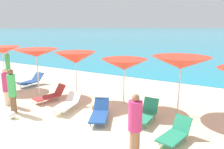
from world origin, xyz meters
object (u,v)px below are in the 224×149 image
(umbrella_1, at_px, (36,53))
(umbrella_2, at_px, (76,58))
(beachgoer_1, at_px, (8,65))
(lounge_chair_4, at_px, (175,133))
(beach_ball, at_px, (12,115))
(lounge_chair_1, at_px, (146,113))
(lounge_chair_6, at_px, (32,80))
(umbrella_3, at_px, (124,64))
(umbrella_0, at_px, (2,50))
(lounge_chair_0, at_px, (68,103))
(umbrella_4, at_px, (181,63))
(lounge_chair_3, at_px, (100,113))
(lounge_chair_2, at_px, (51,95))
(beachgoer_4, at_px, (135,122))
(beachgoer_3, at_px, (12,90))
(beachgoer_0, at_px, (6,86))

(umbrella_1, xyz_separation_m, umbrella_2, (2.20, 0.25, -0.11))
(beachgoer_1, bearing_deg, lounge_chair_4, -164.55)
(beach_ball, bearing_deg, lounge_chair_1, 27.06)
(beachgoer_1, bearing_deg, lounge_chair_6, -153.55)
(umbrella_3, bearing_deg, umbrella_2, -172.09)
(beach_ball, bearing_deg, umbrella_0, 147.64)
(lounge_chair_0, bearing_deg, beachgoer_1, 152.56)
(umbrella_1, bearing_deg, umbrella_4, 8.20)
(lounge_chair_0, bearing_deg, umbrella_0, 160.00)
(lounge_chair_3, distance_m, lounge_chair_4, 2.79)
(umbrella_3, xyz_separation_m, lounge_chair_6, (-6.15, 0.41, -1.52))
(lounge_chair_2, bearing_deg, umbrella_3, 31.64)
(lounge_chair_6, xyz_separation_m, beachgoer_4, (7.96, -3.34, 0.54))
(lounge_chair_1, height_order, lounge_chair_4, lounge_chair_1)
(lounge_chair_0, relative_size, beach_ball, 5.88)
(lounge_chair_3, bearing_deg, lounge_chair_1, 1.54)
(umbrella_3, xyz_separation_m, lounge_chair_1, (1.36, -0.91, -1.52))
(umbrella_4, relative_size, lounge_chair_3, 1.42)
(lounge_chair_2, xyz_separation_m, beach_ball, (0.20, -2.17, -0.15))
(lounge_chair_1, distance_m, beachgoer_3, 5.23)
(beachgoer_1, height_order, beachgoer_4, beachgoer_1)
(umbrella_2, height_order, lounge_chair_2, umbrella_2)
(lounge_chair_6, bearing_deg, umbrella_4, -1.04)
(umbrella_4, height_order, lounge_chair_0, umbrella_4)
(beachgoer_0, bearing_deg, umbrella_3, 137.25)
(lounge_chair_0, height_order, lounge_chair_6, lounge_chair_6)
(umbrella_0, relative_size, beach_ball, 8.39)
(lounge_chair_1, relative_size, beachgoer_4, 0.85)
(umbrella_4, relative_size, beachgoer_4, 1.38)
(beachgoer_1, distance_m, beachgoer_4, 10.59)
(umbrella_1, bearing_deg, lounge_chair_0, -19.08)
(lounge_chair_2, xyz_separation_m, beachgoer_0, (-1.21, -1.36, 0.59))
(umbrella_3, distance_m, umbrella_4, 2.22)
(umbrella_2, bearing_deg, beachgoer_4, -32.66)
(lounge_chair_1, distance_m, beach_ball, 4.95)
(beachgoer_4, bearing_deg, lounge_chair_1, -122.80)
(umbrella_3, height_order, lounge_chair_3, umbrella_3)
(umbrella_3, relative_size, beach_ball, 7.53)
(umbrella_0, bearing_deg, umbrella_1, 1.36)
(lounge_chair_1, xyz_separation_m, lounge_chair_2, (-4.60, -0.08, -0.02))
(beachgoer_3, height_order, beach_ball, beachgoer_3)
(umbrella_2, relative_size, umbrella_4, 1.00)
(umbrella_1, height_order, umbrella_4, umbrella_1)
(umbrella_0, relative_size, umbrella_1, 1.00)
(umbrella_3, bearing_deg, lounge_chair_6, 176.14)
(umbrella_2, distance_m, beachgoer_0, 3.19)
(lounge_chair_0, bearing_deg, beachgoer_0, -172.42)
(umbrella_0, bearing_deg, lounge_chair_4, -7.09)
(umbrella_1, height_order, beachgoer_4, umbrella_1)
(lounge_chair_4, distance_m, beachgoer_0, 7.14)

